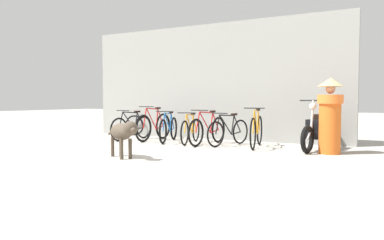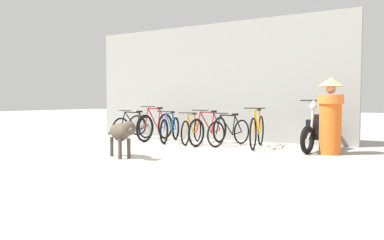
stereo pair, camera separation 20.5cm
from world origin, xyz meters
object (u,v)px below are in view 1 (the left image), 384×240
Objects in this scene: bicycle_2 at (169,129)px; bicycle_6 at (256,131)px; bicycle_3 at (191,130)px; bicycle_1 at (154,127)px; bicycle_5 at (229,132)px; bicycle_0 at (132,127)px; bicycle_4 at (208,130)px; stray_dog at (123,132)px; person_in_robes at (330,114)px; spare_tire_left at (134,125)px; motorcycle at (319,130)px.

bicycle_6 reaches higher than bicycle_2.
bicycle_2 is 1.05× the size of bicycle_3.
bicycle_5 is at bearing 87.42° from bicycle_1.
bicycle_4 is (2.32, -0.02, 0.01)m from bicycle_0.
bicycle_4 is 2.73m from stray_dog.
person_in_robes reaches higher than bicycle_2.
bicycle_4 is 1.53× the size of stray_dog.
bicycle_1 is at bearing -77.14° from bicycle_5.
bicycle_4 reaches higher than spare_tire_left.
bicycle_1 is 1.08× the size of person_in_robes.
bicycle_4 is (1.18, -0.09, 0.02)m from bicycle_2.
motorcycle is 0.67m from person_in_robes.
bicycle_0 is 5.21m from person_in_robes.
motorcycle reaches higher than spare_tire_left.
person_in_robes is (4.04, -0.33, 0.47)m from bicycle_2.
bicycle_1 is 1.02× the size of bicycle_2.
person_in_robes reaches higher than motorcycle.
motorcycle reaches higher than bicycle_6.
bicycle_0 is 0.96× the size of bicycle_1.
bicycle_1 is at bearing -114.42° from bicycle_2.
bicycle_0 reaches higher than spare_tire_left.
bicycle_1 is at bearing -45.94° from person_in_robes.
motorcycle is (3.07, 0.20, 0.11)m from bicycle_3.
bicycle_2 is 1.44× the size of stray_dog.
bicycle_5 is (0.52, 0.06, -0.02)m from bicycle_4.
bicycle_4 is 0.90× the size of motorcycle.
bicycle_4 reaches higher than bicycle_0.
bicycle_3 is (1.83, 0.02, -0.01)m from bicycle_0.
person_in_robes reaches higher than bicycle_1.
bicycle_3 is 1.02× the size of person_in_robes.
stray_dog is (-0.97, -2.76, 0.15)m from bicycle_5.
bicycle_0 is at bearing -101.29° from bicycle_3.
bicycle_0 is 2.32m from bicycle_4.
bicycle_3 is 2.73m from spare_tire_left.
bicycle_3 is at bearing -45.70° from person_in_robes.
motorcycle reaches higher than bicycle_5.
bicycle_2 is at bearing 99.43° from bicycle_0.
bicycle_3 is 0.81× the size of motorcycle.
bicycle_1 reaches higher than bicycle_5.
bicycle_4 reaches higher than bicycle_3.
bicycle_4 reaches higher than stray_dog.
person_in_robes is (1.64, -0.30, 0.43)m from bicycle_6.
bicycle_6 is at bearing 87.81° from bicycle_1.
bicycle_6 reaches higher than bicycle_0.
bicycle_1 is 1.71m from bicycle_4.
bicycle_0 is at bearing -43.83° from person_in_robes.
bicycle_4 is 3.21m from spare_tire_left.
bicycle_1 reaches higher than bicycle_6.
bicycle_3 is at bearing -22.05° from spare_tire_left.
spare_tire_left is (-2.58, 3.76, -0.17)m from stray_dog.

